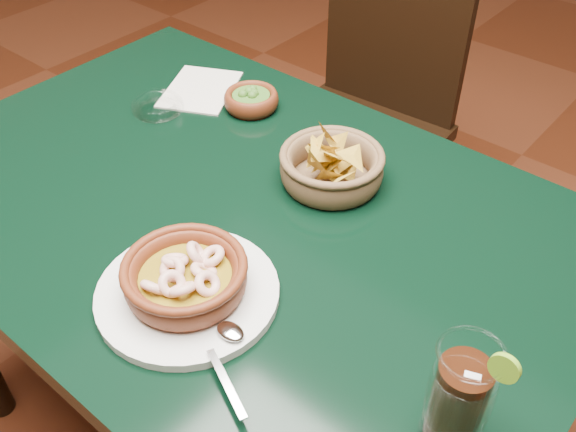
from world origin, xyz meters
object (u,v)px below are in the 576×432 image
Objects in this scene: dining_chair at (365,114)px; chip_basket at (332,167)px; shrimp_plate at (186,281)px; cola_drink at (459,397)px; dining_table at (235,245)px.

dining_chair is 0.69m from chip_basket.
dining_chair is 0.99m from shrimp_plate.
cola_drink is (0.69, -0.86, 0.32)m from dining_chair.
cola_drink reaches higher than dining_table.
shrimp_plate is (0.10, -0.19, 0.13)m from dining_table.
cola_drink is at bearing -36.80° from chip_basket.
cola_drink reaches higher than shrimp_plate.
chip_basket is at bearing 58.08° from dining_table.
cola_drink is (0.40, -0.30, 0.04)m from chip_basket.
cola_drink is (0.49, -0.15, 0.17)m from dining_table.
cola_drink is at bearing -16.57° from dining_table.
shrimp_plate is at bearing -71.95° from dining_chair.
dining_chair is 4.35× the size of chip_basket.
chip_basket is at bearing 90.87° from shrimp_plate.
chip_basket is at bearing 143.20° from cola_drink.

